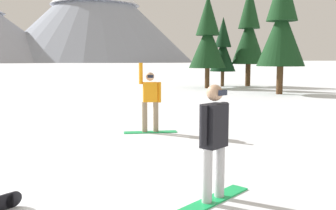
% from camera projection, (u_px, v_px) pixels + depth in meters
% --- Properties ---
extents(snowboarder_foreground, '(1.32, 1.27, 1.74)m').
position_uv_depth(snowboarder_foreground, '(214.00, 140.00, 5.57)').
color(snowboarder_foreground, '#19B259').
rests_on(snowboarder_foreground, ground_plane).
extents(snowboarder_midground, '(1.53, 0.35, 2.00)m').
position_uv_depth(snowboarder_midground, '(150.00, 100.00, 10.84)').
color(snowboarder_midground, '#19B259').
rests_on(snowboarder_midground, ground_plane).
extents(pine_tree_twin, '(1.95, 1.95, 5.25)m').
position_uv_depth(pine_tree_twin, '(223.00, 49.00, 28.93)').
color(pine_tree_twin, '#472D19').
rests_on(pine_tree_twin, ground_plane).
extents(pine_tree_tall, '(2.82, 2.82, 7.59)m').
position_uv_depth(pine_tree_tall, '(282.00, 24.00, 22.37)').
color(pine_tree_tall, '#472D19').
rests_on(pine_tree_tall, ground_plane).
extents(pine_tree_leaning, '(2.57, 2.57, 7.76)m').
position_uv_depth(pine_tree_leaning, '(249.00, 31.00, 29.11)').
color(pine_tree_leaning, '#472D19').
rests_on(pine_tree_leaning, ground_plane).
extents(pine_tree_slender, '(2.64, 2.64, 6.62)m').
position_uv_depth(pine_tree_slender, '(208.00, 38.00, 27.01)').
color(pine_tree_slender, '#472D19').
rests_on(pine_tree_slender, ground_plane).
extents(peak_central_summit, '(128.11, 128.11, 60.92)m').
position_uv_depth(peak_central_summit, '(95.00, 13.00, 249.42)').
color(peak_central_summit, '#8C93A3').
rests_on(peak_central_summit, ground_plane).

